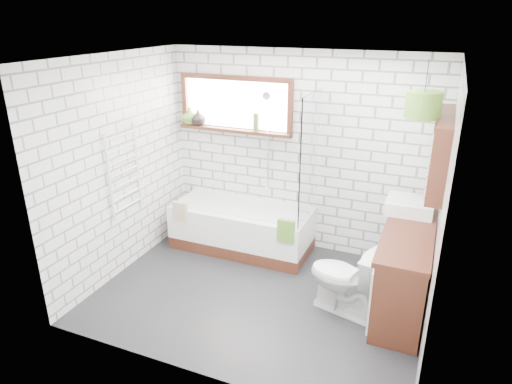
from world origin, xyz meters
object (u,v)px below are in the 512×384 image
at_px(vanity, 405,270).
at_px(basin, 410,206).
at_px(toilet, 345,278).
at_px(pendant, 423,105).
at_px(bathtub, 242,227).

distance_m(vanity, basin, 0.71).
height_order(vanity, basin, basin).
height_order(vanity, toilet, vanity).
height_order(vanity, pendant, pendant).
height_order(basin, pendant, pendant).
relative_size(basin, toilet, 0.64).
xyz_separation_m(vanity, pendant, (-0.04, 0.09, 1.67)).
height_order(toilet, pendant, pendant).
bearing_deg(basin, pendant, -87.54).
height_order(bathtub, vanity, vanity).
bearing_deg(basin, vanity, -83.16).
xyz_separation_m(bathtub, pendant, (2.03, -0.44, 1.81)).
xyz_separation_m(basin, pendant, (0.02, -0.41, 1.16)).
xyz_separation_m(bathtub, vanity, (2.07, -0.53, 0.15)).
bearing_deg(vanity, toilet, -149.78).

